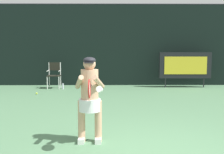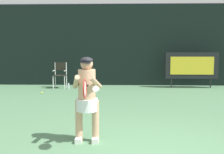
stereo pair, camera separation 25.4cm
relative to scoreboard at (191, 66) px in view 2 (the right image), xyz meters
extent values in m
cube|color=black|center=(-2.55, 0.80, 0.85)|extent=(18.00, 0.12, 3.60)
cylinder|color=#38383D|center=(-2.55, 0.80, 2.68)|extent=(18.00, 0.05, 0.05)
cube|color=black|center=(0.00, 0.00, 0.00)|extent=(2.20, 0.20, 1.10)
cube|color=gold|center=(0.00, -0.10, 0.00)|extent=(1.80, 0.01, 0.75)
cylinder|color=#2D2D33|center=(-0.83, 0.00, -0.75)|extent=(0.05, 0.05, 0.40)
cylinder|color=#2D2D33|center=(0.83, 0.00, -0.75)|extent=(0.05, 0.05, 0.40)
cylinder|color=white|center=(-5.78, -0.48, -0.69)|extent=(0.04, 0.04, 0.52)
cylinder|color=white|center=(-5.30, -0.48, -0.69)|extent=(0.04, 0.04, 0.52)
cylinder|color=white|center=(-5.78, -0.08, -0.69)|extent=(0.04, 0.04, 0.52)
cylinder|color=white|center=(-5.30, -0.08, -0.69)|extent=(0.04, 0.04, 0.52)
cube|color=black|center=(-5.54, -0.28, -0.41)|extent=(0.52, 0.44, 0.03)
cylinder|color=white|center=(-5.78, -0.08, -0.15)|extent=(0.04, 0.04, 0.56)
cylinder|color=white|center=(-5.30, -0.08, -0.15)|extent=(0.04, 0.04, 0.56)
cube|color=black|center=(-5.54, -0.08, -0.04)|extent=(0.48, 0.02, 0.34)
cylinder|color=white|center=(-5.78, -0.28, -0.21)|extent=(0.04, 0.44, 0.04)
cylinder|color=white|center=(-5.30, -0.28, -0.21)|extent=(0.04, 0.44, 0.04)
cylinder|color=silver|center=(-5.14, -0.48, -0.83)|extent=(0.07, 0.07, 0.24)
cylinder|color=black|center=(-5.14, -0.48, -0.69)|extent=(0.03, 0.03, 0.03)
cube|color=white|center=(-3.72, -6.95, -0.90)|extent=(0.11, 0.26, 0.09)
cube|color=white|center=(-3.42, -6.95, -0.90)|extent=(0.11, 0.26, 0.09)
cylinder|color=tan|center=(-3.72, -6.90, -0.57)|extent=(0.13, 0.13, 0.75)
cylinder|color=tan|center=(-3.42, -6.90, -0.57)|extent=(0.13, 0.13, 0.75)
cylinder|color=white|center=(-3.57, -6.90, -0.27)|extent=(0.39, 0.39, 0.22)
cylinder|color=tan|center=(-3.57, -6.90, 0.08)|extent=(0.31, 0.31, 0.56)
sphere|color=tan|center=(-3.57, -6.90, 0.46)|extent=(0.22, 0.22, 0.22)
ellipsoid|color=black|center=(-3.57, -6.90, 0.52)|extent=(0.22, 0.22, 0.12)
cube|color=black|center=(-3.57, -7.00, 0.49)|extent=(0.17, 0.12, 0.02)
cylinder|color=tan|center=(-3.74, -7.07, 0.16)|extent=(0.21, 0.51, 0.29)
cylinder|color=tan|center=(-3.41, -7.07, 0.16)|extent=(0.21, 0.51, 0.29)
cylinder|color=white|center=(-3.39, -7.19, 0.05)|extent=(0.13, 0.11, 0.12)
cylinder|color=black|center=(-3.54, -7.15, 0.10)|extent=(0.03, 0.28, 0.03)
torus|color=red|center=(-3.54, -7.45, 0.10)|extent=(0.02, 0.31, 0.31)
ellipsoid|color=silver|center=(-3.54, -7.45, 0.10)|extent=(0.01, 0.26, 0.26)
sphere|color=#CCDB3D|center=(-5.89, -1.75, -0.91)|extent=(0.07, 0.07, 0.07)
camera|label=1|loc=(-3.22, -11.78, 0.74)|focal=44.48mm
camera|label=2|loc=(-2.96, -11.78, 0.74)|focal=44.48mm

